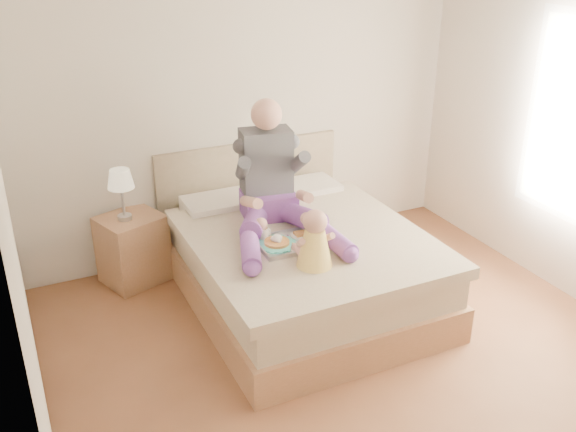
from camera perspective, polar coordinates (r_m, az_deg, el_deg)
name	(u,v)px	position (r m, az deg, el deg)	size (l,w,h in m)	color
room	(391,157)	(3.81, 9.15, 5.17)	(4.02, 4.22, 2.71)	brown
bed	(297,260)	(5.11, 0.79, -3.92)	(1.70, 2.18, 1.00)	#895E40
nightstand	(133,249)	(5.48, -13.62, -2.85)	(0.59, 0.56, 0.58)	#895E40
lamp	(121,182)	(5.20, -14.66, 2.95)	(0.21, 0.21, 0.42)	silver
adult	(273,189)	(4.92, -1.34, 2.42)	(0.82, 1.23, 0.98)	#6C398F
tray	(289,241)	(4.69, 0.08, -2.20)	(0.48, 0.38, 0.13)	silver
baby	(314,243)	(4.36, 2.33, -2.38)	(0.28, 0.37, 0.41)	#F6C94D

